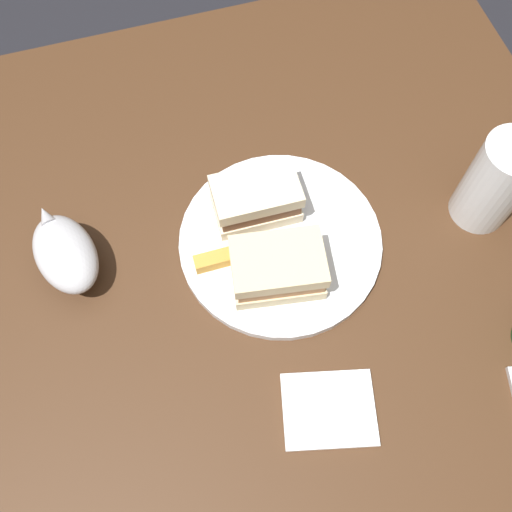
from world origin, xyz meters
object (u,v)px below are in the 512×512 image
object	(u,v)px
pint_glass	(493,186)
gravy_boat	(65,253)
napkin	(329,409)
plate	(280,242)
sandwich_half_left	(256,199)
sandwich_half_right	(278,268)

from	to	relation	value
pint_glass	gravy_boat	size ratio (longest dim) A/B	1.02
gravy_boat	pint_glass	bearing A→B (deg)	172.31
napkin	gravy_boat	bearing A→B (deg)	-46.34
pint_glass	napkin	xyz separation A→B (m)	(0.29, 0.20, -0.06)
plate	napkin	size ratio (longest dim) A/B	2.49
sandwich_half_left	napkin	size ratio (longest dim) A/B	1.04
sandwich_half_right	pint_glass	world-z (taller)	pint_glass
pint_glass	sandwich_half_left	bearing A→B (deg)	-14.88
plate	sandwich_half_right	xyz separation A→B (m)	(0.02, 0.05, 0.04)
sandwich_half_right	sandwich_half_left	bearing A→B (deg)	-91.39
pint_glass	gravy_boat	xyz separation A→B (m)	(0.56, -0.08, -0.02)
plate	napkin	xyz separation A→B (m)	(0.01, 0.23, -0.00)
sandwich_half_left	gravy_boat	size ratio (longest dim) A/B	0.82
sandwich_half_right	gravy_boat	bearing A→B (deg)	-21.29
sandwich_half_left	pint_glass	distance (m)	0.31
plate	sandwich_half_right	distance (m)	0.07
plate	sandwich_half_left	xyz separation A→B (m)	(0.02, -0.05, 0.04)
plate	sandwich_half_right	world-z (taller)	sandwich_half_right
plate	gravy_boat	size ratio (longest dim) A/B	1.96
plate	napkin	bearing A→B (deg)	87.16
gravy_boat	napkin	world-z (taller)	gravy_boat
plate	sandwich_half_left	distance (m)	0.07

